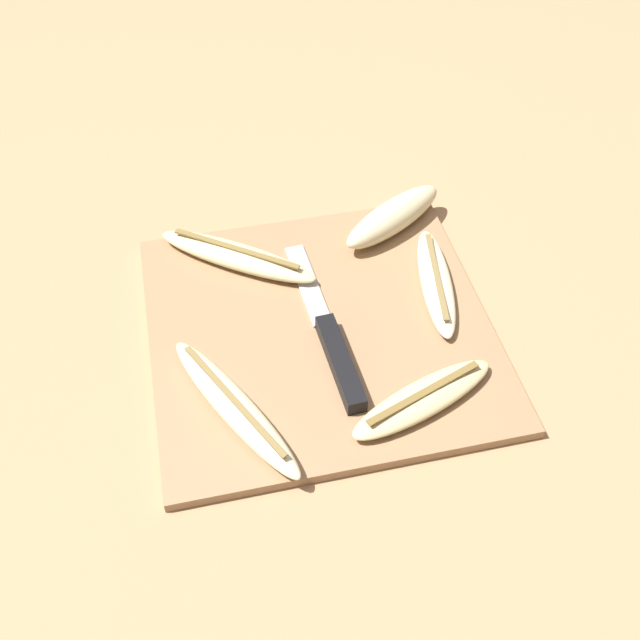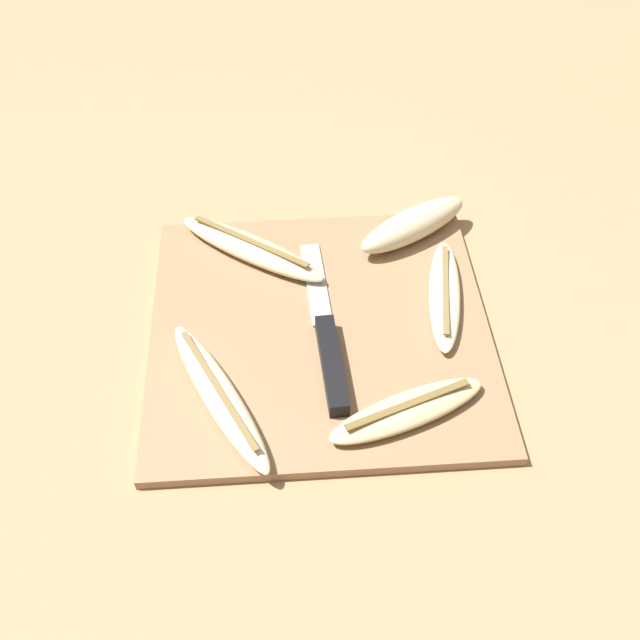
# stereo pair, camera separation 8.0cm
# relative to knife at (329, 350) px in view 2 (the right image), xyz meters

# --- Properties ---
(ground_plane) EXTENTS (4.00, 4.00, 0.00)m
(ground_plane) POSITION_rel_knife_xyz_m (-0.01, 0.04, -0.02)
(ground_plane) COLOR tan
(cutting_board) EXTENTS (0.36, 0.36, 0.01)m
(cutting_board) POSITION_rel_knife_xyz_m (-0.01, 0.04, -0.01)
(cutting_board) COLOR #997551
(cutting_board) RESTS_ON ground_plane
(knife) EXTENTS (0.03, 0.25, 0.02)m
(knife) POSITION_rel_knife_xyz_m (0.00, 0.00, 0.00)
(knife) COLOR black
(knife) RESTS_ON cutting_board
(banana_pale_long) EXTENTS (0.12, 0.20, 0.02)m
(banana_pale_long) POSITION_rel_knife_xyz_m (-0.11, -0.05, 0.00)
(banana_pale_long) COLOR beige
(banana_pale_long) RESTS_ON cutting_board
(banana_soft_right) EXTENTS (0.18, 0.15, 0.02)m
(banana_soft_right) POSITION_rel_knife_xyz_m (-0.08, 0.16, 0.00)
(banana_soft_right) COLOR beige
(banana_soft_right) RESTS_ON cutting_board
(banana_mellow_near) EXTENTS (0.17, 0.10, 0.02)m
(banana_mellow_near) POSITION_rel_knife_xyz_m (0.07, -0.08, 0.00)
(banana_mellow_near) COLOR beige
(banana_mellow_near) RESTS_ON cutting_board
(banana_bright_far) EXTENTS (0.06, 0.17, 0.02)m
(banana_bright_far) POSITION_rel_knife_xyz_m (0.13, 0.07, 0.00)
(banana_bright_far) COLOR beige
(banana_bright_far) RESTS_ON cutting_board
(banana_cream_curved) EXTENTS (0.15, 0.11, 0.04)m
(banana_cream_curved) POSITION_rel_knife_xyz_m (0.11, 0.18, 0.01)
(banana_cream_curved) COLOR beige
(banana_cream_curved) RESTS_ON cutting_board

